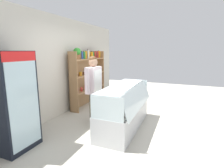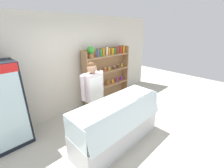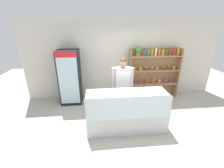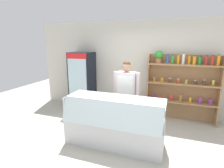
{
  "view_description": "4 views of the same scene",
  "coord_description": "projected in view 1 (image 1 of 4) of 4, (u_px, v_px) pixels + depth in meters",
  "views": [
    {
      "loc": [
        -3.92,
        -1.21,
        1.79
      ],
      "look_at": [
        0.06,
        0.42,
        0.97
      ],
      "focal_mm": 28.0,
      "sensor_mm": 36.0,
      "label": 1
    },
    {
      "loc": [
        -2.15,
        -1.79,
        2.37
      ],
      "look_at": [
        0.04,
        0.42,
        1.18
      ],
      "focal_mm": 24.0,
      "sensor_mm": 36.0,
      "label": 2
    },
    {
      "loc": [
        -0.92,
        -3.17,
        2.56
      ],
      "look_at": [
        -0.56,
        0.39,
        1.09
      ],
      "focal_mm": 24.0,
      "sensor_mm": 36.0,
      "label": 3
    },
    {
      "loc": [
        0.82,
        -3.11,
        2.08
      ],
      "look_at": [
        -0.43,
        0.39,
        1.19
      ],
      "focal_mm": 28.0,
      "sensor_mm": 36.0,
      "label": 4
    }
  ],
  "objects": [
    {
      "name": "back_wall",
      "position": [
        59.0,
        67.0,
        4.84
      ],
      "size": [
        6.8,
        0.1,
        2.7
      ],
      "primitive_type": "cube",
      "color": "beige",
      "rests_on": "ground"
    },
    {
      "name": "shelving_unit",
      "position": [
        87.0,
        74.0,
        5.72
      ],
      "size": [
        1.78,
        0.29,
        1.87
      ],
      "color": "#9E754C",
      "rests_on": "ground"
    },
    {
      "name": "shop_clerk",
      "position": [
        94.0,
        84.0,
        4.27
      ],
      "size": [
        0.63,
        0.25,
        1.66
      ],
      "color": "#4C4233",
      "rests_on": "ground"
    },
    {
      "name": "deli_display_case",
      "position": [
        124.0,
        115.0,
        4.07
      ],
      "size": [
        1.98,
        0.75,
        1.01
      ],
      "color": "silver",
      "rests_on": "ground"
    },
    {
      "name": "drinks_fridge",
      "position": [
        12.0,
        102.0,
        3.11
      ],
      "size": [
        0.68,
        0.6,
        1.79
      ],
      "color": "black",
      "rests_on": "ground"
    },
    {
      "name": "ground_plane",
      "position": [
        127.0,
        124.0,
        4.35
      ],
      "size": [
        12.0,
        12.0,
        0.0
      ],
      "primitive_type": "plane",
      "color": "#B7B2A3"
    }
  ]
}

